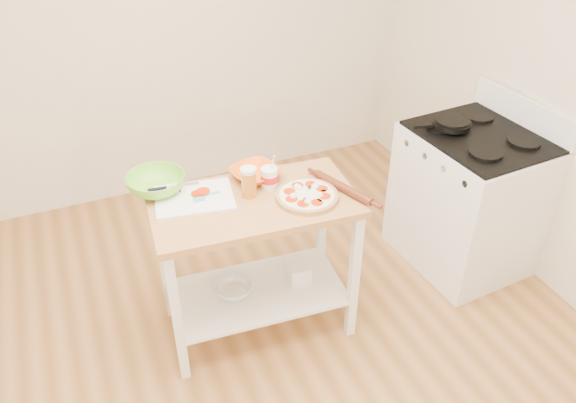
{
  "coord_description": "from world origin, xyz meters",
  "views": [
    {
      "loc": [
        -0.64,
        -1.77,
        2.53
      ],
      "look_at": [
        0.33,
        0.49,
        0.84
      ],
      "focal_mm": 35.0,
      "sensor_mm": 36.0,
      "label": 1
    }
  ],
  "objects_px": {
    "beer_pint": "(249,182)",
    "skillet": "(451,124)",
    "cutting_board": "(194,197)",
    "knife": "(166,188)",
    "shelf_glass_bowl": "(234,289)",
    "green_bowl": "(156,184)",
    "spatula": "(205,196)",
    "orange_bowl": "(255,174)",
    "prep_island": "(255,239)",
    "pizza": "(307,195)",
    "yogurt_tub": "(269,177)",
    "shelf_bin": "(299,273)",
    "rolling_pin": "(343,188)",
    "gas_stove": "(468,198)"
  },
  "relations": [
    {
      "from": "prep_island",
      "to": "green_bowl",
      "type": "bearing_deg",
      "value": 147.66
    },
    {
      "from": "pizza",
      "to": "knife",
      "type": "distance_m",
      "value": 0.75
    },
    {
      "from": "prep_island",
      "to": "rolling_pin",
      "type": "xyz_separation_m",
      "value": [
        0.46,
        -0.11,
        0.28
      ]
    },
    {
      "from": "skillet",
      "to": "rolling_pin",
      "type": "bearing_deg",
      "value": -148.46
    },
    {
      "from": "spatula",
      "to": "gas_stove",
      "type": "bearing_deg",
      "value": -0.54
    },
    {
      "from": "prep_island",
      "to": "orange_bowl",
      "type": "relative_size",
      "value": 4.38
    },
    {
      "from": "cutting_board",
      "to": "orange_bowl",
      "type": "bearing_deg",
      "value": 17.98
    },
    {
      "from": "beer_pint",
      "to": "shelf_glass_bowl",
      "type": "relative_size",
      "value": 0.77
    },
    {
      "from": "cutting_board",
      "to": "beer_pint",
      "type": "height_order",
      "value": "beer_pint"
    },
    {
      "from": "orange_bowl",
      "to": "rolling_pin",
      "type": "height_order",
      "value": "orange_bowl"
    },
    {
      "from": "yogurt_tub",
      "to": "shelf_bin",
      "type": "bearing_deg",
      "value": -38.66
    },
    {
      "from": "prep_island",
      "to": "spatula",
      "type": "bearing_deg",
      "value": 154.51
    },
    {
      "from": "cutting_board",
      "to": "knife",
      "type": "relative_size",
      "value": 1.63
    },
    {
      "from": "cutting_board",
      "to": "pizza",
      "type": "bearing_deg",
      "value": -13.4
    },
    {
      "from": "beer_pint",
      "to": "cutting_board",
      "type": "bearing_deg",
      "value": 162.02
    },
    {
      "from": "cutting_board",
      "to": "shelf_glass_bowl",
      "type": "height_order",
      "value": "cutting_board"
    },
    {
      "from": "orange_bowl",
      "to": "shelf_bin",
      "type": "height_order",
      "value": "orange_bowl"
    },
    {
      "from": "green_bowl",
      "to": "yogurt_tub",
      "type": "xyz_separation_m",
      "value": [
        0.56,
        -0.19,
        0.01
      ]
    },
    {
      "from": "skillet",
      "to": "shelf_bin",
      "type": "relative_size",
      "value": 3.02
    },
    {
      "from": "prep_island",
      "to": "knife",
      "type": "xyz_separation_m",
      "value": [
        -0.39,
        0.26,
        0.27
      ]
    },
    {
      "from": "orange_bowl",
      "to": "green_bowl",
      "type": "xyz_separation_m",
      "value": [
        -0.52,
        0.09,
        0.02
      ]
    },
    {
      "from": "spatula",
      "to": "beer_pint",
      "type": "distance_m",
      "value": 0.24
    },
    {
      "from": "pizza",
      "to": "orange_bowl",
      "type": "relative_size",
      "value": 1.29
    },
    {
      "from": "gas_stove",
      "to": "cutting_board",
      "type": "xyz_separation_m",
      "value": [
        -1.78,
        0.08,
        0.43
      ]
    },
    {
      "from": "rolling_pin",
      "to": "prep_island",
      "type": "bearing_deg",
      "value": 166.4
    },
    {
      "from": "beer_pint",
      "to": "shelf_bin",
      "type": "height_order",
      "value": "beer_pint"
    },
    {
      "from": "pizza",
      "to": "shelf_glass_bowl",
      "type": "xyz_separation_m",
      "value": [
        -0.39,
        0.13,
        -0.62
      ]
    },
    {
      "from": "spatula",
      "to": "prep_island",
      "type": "bearing_deg",
      "value": -24.3
    },
    {
      "from": "skillet",
      "to": "cutting_board",
      "type": "distance_m",
      "value": 1.66
    },
    {
      "from": "skillet",
      "to": "cutting_board",
      "type": "relative_size",
      "value": 0.83
    },
    {
      "from": "beer_pint",
      "to": "skillet",
      "type": "bearing_deg",
      "value": 6.26
    },
    {
      "from": "gas_stove",
      "to": "pizza",
      "type": "height_order",
      "value": "gas_stove"
    },
    {
      "from": "skillet",
      "to": "shelf_bin",
      "type": "bearing_deg",
      "value": -156.38
    },
    {
      "from": "knife",
      "to": "cutting_board",
      "type": "bearing_deg",
      "value": -40.28
    },
    {
      "from": "yogurt_tub",
      "to": "skillet",
      "type": "bearing_deg",
      "value": 5.07
    },
    {
      "from": "pizza",
      "to": "cutting_board",
      "type": "bearing_deg",
      "value": 156.94
    },
    {
      "from": "knife",
      "to": "pizza",
      "type": "bearing_deg",
      "value": -20.85
    },
    {
      "from": "knife",
      "to": "green_bowl",
      "type": "height_order",
      "value": "green_bowl"
    },
    {
      "from": "knife",
      "to": "yogurt_tub",
      "type": "distance_m",
      "value": 0.55
    },
    {
      "from": "shelf_bin",
      "to": "beer_pint",
      "type": "bearing_deg",
      "value": 166.12
    },
    {
      "from": "prep_island",
      "to": "spatula",
      "type": "relative_size",
      "value": 7.37
    },
    {
      "from": "green_bowl",
      "to": "beer_pint",
      "type": "relative_size",
      "value": 1.86
    },
    {
      "from": "rolling_pin",
      "to": "shelf_bin",
      "type": "bearing_deg",
      "value": 155.32
    },
    {
      "from": "prep_island",
      "to": "orange_bowl",
      "type": "height_order",
      "value": "orange_bowl"
    },
    {
      "from": "prep_island",
      "to": "pizza",
      "type": "relative_size",
      "value": 3.4
    },
    {
      "from": "prep_island",
      "to": "pizza",
      "type": "distance_m",
      "value": 0.39
    },
    {
      "from": "shelf_glass_bowl",
      "to": "skillet",
      "type": "bearing_deg",
      "value": 6.25
    },
    {
      "from": "skillet",
      "to": "orange_bowl",
      "type": "height_order",
      "value": "skillet"
    },
    {
      "from": "shelf_glass_bowl",
      "to": "green_bowl",
      "type": "bearing_deg",
      "value": 141.54
    },
    {
      "from": "pizza",
      "to": "rolling_pin",
      "type": "relative_size",
      "value": 0.85
    }
  ]
}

